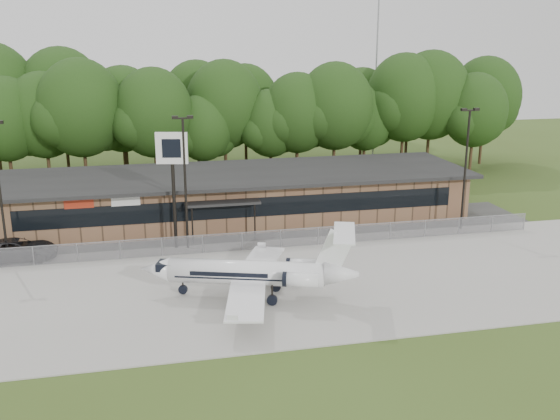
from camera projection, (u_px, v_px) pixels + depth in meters
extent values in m
plane|color=#3B4F1C|center=(305.00, 340.00, 33.64)|extent=(160.00, 160.00, 0.00)
cube|color=#9E9B93|center=(274.00, 284.00, 41.15)|extent=(64.00, 18.00, 0.08)
cube|color=#383835|center=(245.00, 232.00, 51.96)|extent=(50.00, 9.00, 0.06)
cube|color=brown|center=(237.00, 197.00, 55.66)|extent=(40.00, 10.00, 4.00)
cube|color=black|center=(246.00, 208.00, 50.86)|extent=(36.00, 0.08, 1.60)
cube|color=black|center=(237.00, 174.00, 54.61)|extent=(41.00, 11.50, 0.30)
cube|color=black|center=(222.00, 203.00, 49.71)|extent=(6.00, 1.60, 0.20)
cube|color=#AD2B15|center=(79.00, 204.00, 47.81)|extent=(2.20, 0.06, 0.70)
cube|color=silver|center=(126.00, 201.00, 48.55)|extent=(2.20, 0.06, 0.70)
cube|color=gray|center=(255.00, 241.00, 47.54)|extent=(46.00, 0.03, 1.50)
cube|color=gray|center=(255.00, 232.00, 47.34)|extent=(46.00, 0.04, 0.04)
cylinder|color=gray|center=(376.00, 63.00, 80.00)|extent=(0.20, 0.20, 25.00)
cylinder|color=black|center=(0.00, 195.00, 44.03)|extent=(0.18, 0.18, 10.00)
cube|color=black|center=(0.00, 122.00, 42.77)|extent=(0.45, 0.30, 0.22)
cylinder|color=black|center=(185.00, 186.00, 46.76)|extent=(0.18, 0.18, 10.00)
cube|color=black|center=(183.00, 118.00, 45.40)|extent=(1.20, 0.12, 0.12)
cube|color=black|center=(175.00, 117.00, 45.26)|extent=(0.45, 0.30, 0.22)
cube|color=black|center=(190.00, 117.00, 45.49)|extent=(0.45, 0.30, 0.22)
cylinder|color=black|center=(465.00, 172.00, 51.57)|extent=(0.18, 0.18, 10.00)
cube|color=black|center=(470.00, 110.00, 50.21)|extent=(1.20, 0.12, 0.12)
cube|color=black|center=(464.00, 110.00, 50.08)|extent=(0.45, 0.30, 0.22)
cube|color=black|center=(476.00, 109.00, 50.31)|extent=(0.45, 0.30, 0.22)
cylinder|color=white|center=(246.00, 274.00, 38.56)|extent=(9.63, 4.49, 1.54)
cone|color=white|center=(155.00, 270.00, 39.12)|extent=(2.31, 2.07, 1.54)
cone|color=white|center=(342.00, 275.00, 37.96)|extent=(2.50, 2.13, 1.54)
cube|color=white|center=(246.00, 301.00, 35.58)|extent=(3.83, 6.15, 0.12)
cube|color=white|center=(261.00, 263.00, 41.68)|extent=(3.83, 6.15, 0.12)
cylinder|color=white|center=(301.00, 281.00, 37.03)|extent=(2.28, 1.49, 0.87)
cylinder|color=white|center=(303.00, 267.00, 39.34)|extent=(2.28, 1.49, 0.87)
cube|color=white|center=(334.00, 253.00, 37.63)|extent=(2.29, 0.87, 2.90)
cube|color=white|center=(344.00, 234.00, 37.25)|extent=(2.58, 4.60, 0.10)
cube|color=black|center=(165.00, 267.00, 38.98)|extent=(1.28, 1.40, 0.48)
cube|color=black|center=(274.00, 294.00, 38.74)|extent=(1.46, 2.44, 0.67)
cylinder|color=black|center=(183.00, 291.00, 39.30)|extent=(0.73, 0.73, 0.21)
imported|color=#2F2E31|center=(16.00, 250.00, 45.39)|extent=(5.78, 2.67, 1.61)
cylinder|color=black|center=(174.00, 194.00, 47.05)|extent=(0.31, 0.31, 8.58)
cube|color=silver|center=(172.00, 148.00, 46.09)|extent=(2.36, 0.78, 2.36)
cube|color=black|center=(171.00, 148.00, 45.96)|extent=(1.37, 0.35, 1.39)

